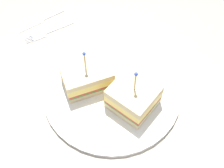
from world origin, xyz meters
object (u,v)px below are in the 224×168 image
at_px(plate, 112,91).
at_px(fork, 44,34).
at_px(knife, 38,22).
at_px(sandwich_half_back, 133,97).
at_px(sandwich_half_front, 87,77).

height_order(plate, fork, plate).
bearing_deg(plate, knife, -13.84).
bearing_deg(fork, sandwich_half_back, 170.06).
xyz_separation_m(plate, knife, (0.27, -0.07, -0.00)).
xyz_separation_m(sandwich_half_front, knife, (0.22, -0.08, -0.03)).
height_order(sandwich_half_front, fork, sandwich_half_front).
xyz_separation_m(fork, knife, (0.04, -0.02, 0.00)).
xyz_separation_m(sandwich_half_back, fork, (0.29, -0.05, -0.04)).
height_order(plate, sandwich_half_back, sandwich_half_back).
bearing_deg(fork, sandwich_half_front, 161.20).
height_order(plate, sandwich_half_front, sandwich_half_front).
relative_size(sandwich_half_back, fork, 0.90).
relative_size(sandwich_half_front, knife, 0.94).
bearing_deg(knife, sandwich_half_back, 167.42).
bearing_deg(sandwich_half_front, knife, -20.87).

